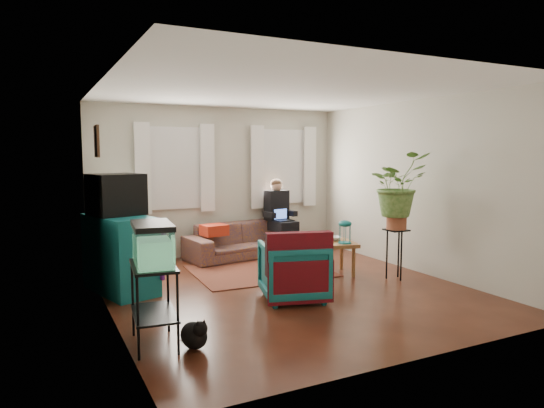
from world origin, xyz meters
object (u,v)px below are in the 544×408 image
sofa (245,234)px  aquarium_stand (154,305)px  plant_stand (396,254)px  dresser (120,254)px  armchair (293,268)px  side_table (128,244)px  coffee_table (315,259)px

sofa → aquarium_stand: size_ratio=2.66×
plant_stand → dresser: bearing=163.6°
dresser → armchair: (1.86, -1.27, -0.11)m
side_table → plant_stand: side_table is taller
aquarium_stand → plant_stand: aquarium_stand is taller
dresser → plant_stand: bearing=-33.1°
aquarium_stand → armchair: (1.87, 0.69, 0.01)m
coffee_table → armchair: bearing=-119.7°
aquarium_stand → coffee_table: 3.17m
side_table → aquarium_stand: 3.37m
armchair → sofa: bearing=-84.5°
sofa → plant_stand: bearing=-66.9°
side_table → dresser: size_ratio=0.66×
sofa → armchair: sofa is taller
sofa → aquarium_stand: sofa is taller
aquarium_stand → sofa: bearing=60.6°
sofa → armchair: 2.54m
armchair → coffee_table: bearing=-118.5°
dresser → armchair: bearing=-51.1°
sofa → armchair: bearing=-107.1°
sofa → armchair: size_ratio=2.60×
sofa → coffee_table: size_ratio=1.73×
armchair → coffee_table: 1.27m
sofa → coffee_table: bearing=-81.8°
side_table → coffee_table: 2.97m
side_table → plant_stand: (3.31, -2.47, -0.00)m
side_table → dresser: dresser is taller
aquarium_stand → plant_stand: size_ratio=1.07×
aquarium_stand → plant_stand: bearing=19.9°
sofa → plant_stand: 2.68m
side_table → plant_stand: bearing=-36.8°
sofa → dresser: (-2.28, -1.23, 0.10)m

